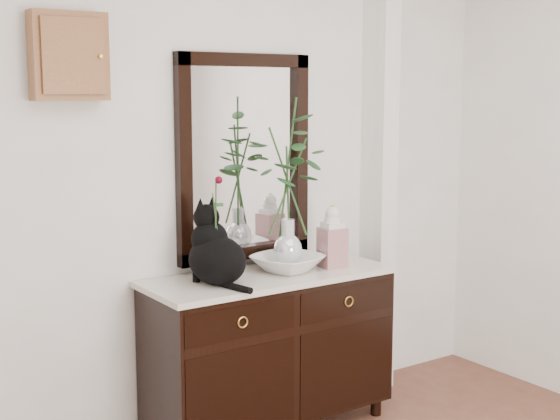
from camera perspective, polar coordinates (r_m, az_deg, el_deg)
wall_back at (r=4.15m, az=-3.88°, el=2.53°), size 3.60×0.04×2.70m
pilaster at (r=4.67m, az=7.25°, el=3.18°), size 0.12×0.20×2.70m
sideboard at (r=4.18m, az=-0.79°, el=-9.72°), size 1.33×0.52×0.82m
wall_mirror at (r=4.18m, az=-2.62°, el=3.83°), size 0.80×0.06×1.10m
key_cabinet at (r=3.73m, az=-15.18°, el=10.80°), size 0.35×0.10×0.40m
cat at (r=3.83m, az=-4.63°, el=-2.50°), size 0.35×0.40×0.40m
lotus_bowl at (r=4.13m, az=0.57°, el=-3.91°), size 0.44×0.44×0.09m
vase_branches at (r=4.05m, az=0.58°, el=2.03°), size 0.57×0.57×0.91m
bud_vase_rose at (r=3.81m, az=-4.71°, el=-1.47°), size 0.08×0.08×0.55m
ginger_jar at (r=4.21m, az=3.85°, el=-1.89°), size 0.14×0.14×0.34m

